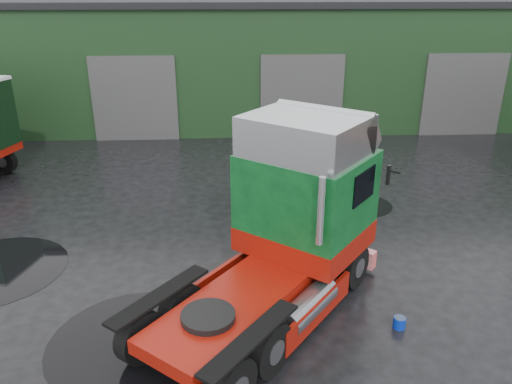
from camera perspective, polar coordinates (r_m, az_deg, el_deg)
ground at (r=12.24m, az=4.84°, el=-12.48°), size 100.00×100.00×0.00m
warehouse at (r=30.36m, az=3.66°, el=15.25°), size 32.40×12.40×6.30m
hero_tractor at (r=10.55m, az=0.34°, el=-4.61°), size 6.75×7.39×4.39m
wash_bucket at (r=11.80m, az=16.06°, el=-14.15°), size 0.32×0.32×0.26m
tree_back_a at (r=40.21m, az=-10.13°, el=19.05°), size 4.40×4.40×9.50m
tree_back_b at (r=41.67m, az=13.52°, el=17.52°), size 4.40×4.40×7.50m
puddle_0 at (r=11.35m, az=-13.60°, el=-16.32°), size 3.71×3.71×0.01m
puddle_1 at (r=17.56m, az=12.06°, el=-1.46°), size 2.03×2.03×0.01m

